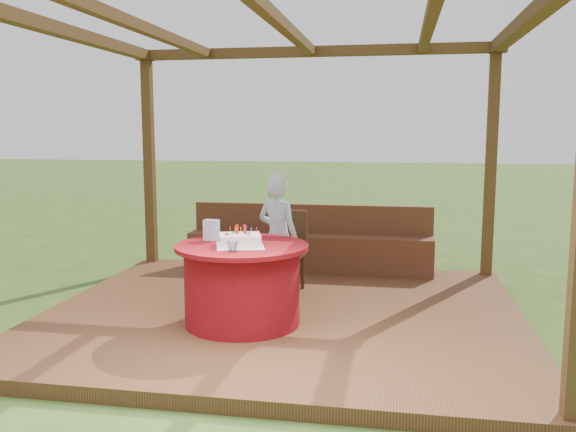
% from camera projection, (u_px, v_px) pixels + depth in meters
% --- Properties ---
extents(ground, '(60.00, 60.00, 0.00)m').
position_uv_depth(ground, '(283.00, 322.00, 5.90)').
color(ground, '#33551C').
rests_on(ground, ground).
extents(deck, '(4.50, 4.00, 0.12)m').
position_uv_depth(deck, '(283.00, 316.00, 5.89)').
color(deck, brown).
rests_on(deck, ground).
extents(pergola, '(4.50, 4.00, 2.72)m').
position_uv_depth(pergola, '(283.00, 68.00, 5.57)').
color(pergola, brown).
rests_on(pergola, deck).
extents(bench, '(3.00, 0.42, 0.80)m').
position_uv_depth(bench, '(309.00, 249.00, 7.52)').
color(bench, brown).
rests_on(bench, deck).
extents(table, '(1.18, 1.18, 0.72)m').
position_uv_depth(table, '(242.00, 284.00, 5.42)').
color(table, maroon).
rests_on(table, deck).
extents(chair, '(0.44, 0.44, 0.86)m').
position_uv_depth(chair, '(286.00, 247.00, 6.56)').
color(chair, '#3A2512').
rests_on(chair, deck).
extents(elderly_woman, '(0.53, 0.44, 1.30)m').
position_uv_depth(elderly_woman, '(278.00, 234.00, 6.31)').
color(elderly_woman, '#A8D9FA').
rests_on(elderly_woman, deck).
extents(birthday_cake, '(0.50, 0.50, 0.18)m').
position_uv_depth(birthday_cake, '(240.00, 240.00, 5.27)').
color(birthday_cake, white).
rests_on(birthday_cake, table).
extents(gift_bag, '(0.14, 0.10, 0.19)m').
position_uv_depth(gift_bag, '(211.00, 230.00, 5.55)').
color(gift_bag, '#CD84BB').
rests_on(gift_bag, table).
extents(drinking_glass, '(0.12, 0.12, 0.09)m').
position_uv_depth(drinking_glass, '(233.00, 247.00, 5.03)').
color(drinking_glass, white).
rests_on(drinking_glass, table).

